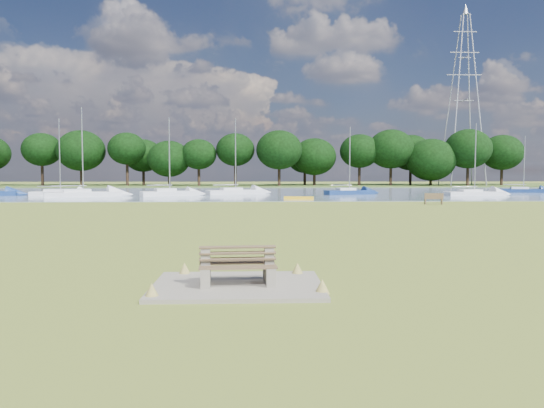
{
  "coord_description": "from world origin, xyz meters",
  "views": [
    {
      "loc": [
        0.4,
        -27.07,
        2.92
      ],
      "look_at": [
        1.28,
        -2.0,
        1.33
      ],
      "focal_mm": 35.0,
      "sensor_mm": 36.0,
      "label": 1
    }
  ],
  "objects_px": {
    "bench_pair": "(238,267)",
    "sailboat_0": "(235,190)",
    "riverbank_bench": "(434,199)",
    "sailboat_6": "(474,192)",
    "sailboat_3": "(60,192)",
    "sailboat_8": "(169,191)",
    "pylon": "(464,75)",
    "sailboat_5": "(349,191)",
    "sailboat_1": "(82,192)",
    "kayak": "(299,198)",
    "sailboat_4": "(523,189)"
  },
  "relations": [
    {
      "from": "kayak",
      "to": "sailboat_8",
      "type": "relative_size",
      "value": 0.33
    },
    {
      "from": "bench_pair",
      "to": "sailboat_8",
      "type": "relative_size",
      "value": 0.23
    },
    {
      "from": "pylon",
      "to": "sailboat_1",
      "type": "distance_m",
      "value": 72.11
    },
    {
      "from": "sailboat_3",
      "to": "sailboat_4",
      "type": "xyz_separation_m",
      "value": [
        56.92,
        7.2,
        -0.03
      ]
    },
    {
      "from": "sailboat_6",
      "to": "sailboat_1",
      "type": "bearing_deg",
      "value": 174.97
    },
    {
      "from": "pylon",
      "to": "sailboat_8",
      "type": "bearing_deg",
      "value": -141.92
    },
    {
      "from": "sailboat_6",
      "to": "sailboat_3",
      "type": "bearing_deg",
      "value": 171.57
    },
    {
      "from": "sailboat_3",
      "to": "sailboat_1",
      "type": "bearing_deg",
      "value": -37.29
    },
    {
      "from": "riverbank_bench",
      "to": "sailboat_3",
      "type": "distance_m",
      "value": 40.46
    },
    {
      "from": "sailboat_0",
      "to": "sailboat_8",
      "type": "xyz_separation_m",
      "value": [
        -7.19,
        -4.36,
        0.05
      ]
    },
    {
      "from": "pylon",
      "to": "bench_pair",
      "type": "bearing_deg",
      "value": -114.94
    },
    {
      "from": "sailboat_6",
      "to": "sailboat_8",
      "type": "relative_size",
      "value": 0.94
    },
    {
      "from": "sailboat_6",
      "to": "pylon",
      "type": "bearing_deg",
      "value": 63.28
    },
    {
      "from": "riverbank_bench",
      "to": "sailboat_1",
      "type": "bearing_deg",
      "value": 169.14
    },
    {
      "from": "sailboat_0",
      "to": "sailboat_5",
      "type": "height_order",
      "value": "sailboat_0"
    },
    {
      "from": "sailboat_6",
      "to": "sailboat_8",
      "type": "xyz_separation_m",
      "value": [
        -34.43,
        0.18,
        0.1
      ]
    },
    {
      "from": "sailboat_0",
      "to": "kayak",
      "type": "bearing_deg",
      "value": -82.23
    },
    {
      "from": "bench_pair",
      "to": "sailboat_8",
      "type": "bearing_deg",
      "value": 97.19
    },
    {
      "from": "pylon",
      "to": "sailboat_0",
      "type": "xyz_separation_m",
      "value": [
        -40.9,
        -33.32,
        -19.83
      ]
    },
    {
      "from": "sailboat_4",
      "to": "sailboat_6",
      "type": "bearing_deg",
      "value": -121.45
    },
    {
      "from": "pylon",
      "to": "sailboat_8",
      "type": "height_order",
      "value": "pylon"
    },
    {
      "from": "pylon",
      "to": "sailboat_6",
      "type": "xyz_separation_m",
      "value": [
        -13.66,
        -37.85,
        -19.88
      ]
    },
    {
      "from": "sailboat_1",
      "to": "sailboat_3",
      "type": "height_order",
      "value": "sailboat_1"
    },
    {
      "from": "sailboat_4",
      "to": "kayak",
      "type": "bearing_deg",
      "value": -134.75
    },
    {
      "from": "sailboat_4",
      "to": "sailboat_8",
      "type": "distance_m",
      "value": 45.24
    },
    {
      "from": "sailboat_5",
      "to": "riverbank_bench",
      "type": "bearing_deg",
      "value": -94.09
    },
    {
      "from": "riverbank_bench",
      "to": "sailboat_6",
      "type": "relative_size",
      "value": 0.2
    },
    {
      "from": "kayak",
      "to": "sailboat_8",
      "type": "distance_m",
      "value": 15.65
    },
    {
      "from": "bench_pair",
      "to": "sailboat_0",
      "type": "distance_m",
      "value": 50.72
    },
    {
      "from": "riverbank_bench",
      "to": "kayak",
      "type": "relative_size",
      "value": 0.56
    },
    {
      "from": "sailboat_3",
      "to": "sailboat_5",
      "type": "relative_size",
      "value": 1.09
    },
    {
      "from": "riverbank_bench",
      "to": "sailboat_0",
      "type": "height_order",
      "value": "sailboat_0"
    },
    {
      "from": "bench_pair",
      "to": "sailboat_6",
      "type": "relative_size",
      "value": 0.24
    },
    {
      "from": "pylon",
      "to": "sailboat_6",
      "type": "relative_size",
      "value": 4.03
    },
    {
      "from": "bench_pair",
      "to": "sailboat_4",
      "type": "height_order",
      "value": "sailboat_4"
    },
    {
      "from": "sailboat_1",
      "to": "sailboat_6",
      "type": "xyz_separation_m",
      "value": [
        43.5,
        1.4,
        -0.08
      ]
    },
    {
      "from": "sailboat_0",
      "to": "sailboat_3",
      "type": "relative_size",
      "value": 1.04
    },
    {
      "from": "pylon",
      "to": "sailboat_4",
      "type": "xyz_separation_m",
      "value": [
        -3.61,
        -29.38,
        -19.89
      ]
    },
    {
      "from": "riverbank_bench",
      "to": "sailboat_4",
      "type": "xyz_separation_m",
      "value": [
        19.59,
        22.82,
        -0.02
      ]
    },
    {
      "from": "sailboat_0",
      "to": "sailboat_8",
      "type": "distance_m",
      "value": 8.41
    },
    {
      "from": "bench_pair",
      "to": "pylon",
      "type": "relative_size",
      "value": 0.06
    },
    {
      "from": "bench_pair",
      "to": "kayak",
      "type": "bearing_deg",
      "value": 79.07
    },
    {
      "from": "sailboat_5",
      "to": "pylon",
      "type": "bearing_deg",
      "value": 34.42
    },
    {
      "from": "kayak",
      "to": "bench_pair",
      "type": "bearing_deg",
      "value": -87.47
    },
    {
      "from": "sailboat_0",
      "to": "bench_pair",
      "type": "bearing_deg",
      "value": -110.37
    },
    {
      "from": "sailboat_0",
      "to": "sailboat_4",
      "type": "bearing_deg",
      "value": -16.42
    },
    {
      "from": "bench_pair",
      "to": "sailboat_5",
      "type": "distance_m",
      "value": 50.87
    },
    {
      "from": "riverbank_bench",
      "to": "sailboat_6",
      "type": "xyz_separation_m",
      "value": [
        9.55,
        14.35,
        -0.01
      ]
    },
    {
      "from": "pylon",
      "to": "kayak",
      "type": "bearing_deg",
      "value": -127.31
    },
    {
      "from": "bench_pair",
      "to": "sailboat_1",
      "type": "height_order",
      "value": "sailboat_1"
    }
  ]
}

